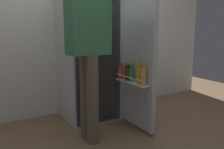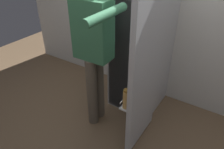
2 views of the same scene
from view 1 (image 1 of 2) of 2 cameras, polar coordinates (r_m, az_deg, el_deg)
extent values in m
plane|color=brown|center=(2.66, -0.48, -13.53)|extent=(6.46, 6.46, 0.00)
cube|color=silver|center=(3.25, -8.61, 13.04)|extent=(4.40, 0.10, 2.46)
cube|color=silver|center=(2.93, -5.85, 5.33)|extent=(0.60, 0.60, 1.64)
cube|color=white|center=(2.66, -3.21, 4.84)|extent=(0.56, 0.01, 1.60)
cube|color=white|center=(2.71, -3.63, 3.25)|extent=(0.52, 0.09, 0.01)
cube|color=silver|center=(2.59, 6.20, 4.53)|extent=(0.05, 0.57, 1.57)
cube|color=white|center=(2.59, 4.68, -1.87)|extent=(0.10, 0.50, 0.01)
cylinder|color=silver|center=(2.55, 3.84, -0.65)|extent=(0.01, 0.48, 0.01)
cylinder|color=green|center=(2.59, 4.63, -0.01)|extent=(0.05, 0.05, 0.15)
cylinder|color=#195B28|center=(2.57, 4.66, 1.85)|extent=(0.04, 0.04, 0.02)
cylinder|color=tan|center=(2.41, 7.42, -0.42)|extent=(0.06, 0.06, 0.19)
cylinder|color=#996623|center=(2.39, 7.48, 2.09)|extent=(0.06, 0.06, 0.02)
cylinder|color=#DB4C47|center=(2.74, 2.15, 0.66)|extent=(0.06, 0.06, 0.16)
cylinder|color=#B22D28|center=(2.72, 2.16, 2.52)|extent=(0.05, 0.05, 0.02)
cylinder|color=gold|center=(2.47, 6.38, 0.19)|extent=(0.05, 0.05, 0.21)
cylinder|color=#BC8419|center=(2.46, 6.44, 2.85)|extent=(0.04, 0.04, 0.02)
cylinder|color=brown|center=(2.65, 3.70, 0.26)|extent=(0.07, 0.07, 0.15)
cylinder|color=black|center=(2.64, 3.72, 2.10)|extent=(0.05, 0.05, 0.02)
cylinder|color=#665B4C|center=(2.41, -6.19, -5.29)|extent=(0.12, 0.12, 0.86)
cylinder|color=#665B4C|center=(2.29, -4.67, -6.11)|extent=(0.12, 0.12, 0.86)
cube|color=#3D7F56|center=(2.26, -5.78, 12.41)|extent=(0.39, 0.23, 0.61)
cylinder|color=#3D7F56|center=(2.43, -7.81, 11.71)|extent=(0.08, 0.08, 0.57)
camera|label=2|loc=(2.39, 51.61, 26.93)|focal=34.49mm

